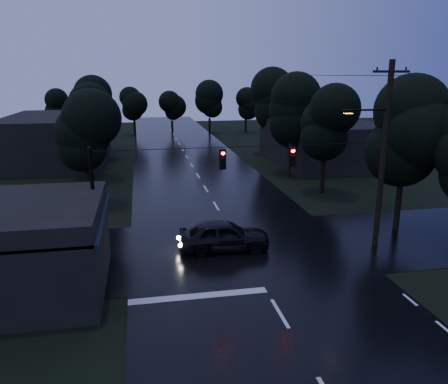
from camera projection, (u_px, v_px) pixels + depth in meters
name	position (u px, v px, depth m)	size (l,w,h in m)	color
main_road	(198.00, 176.00, 41.16)	(12.00, 120.00, 0.02)	black
cross_street	(241.00, 248.00, 24.09)	(60.00, 9.00, 0.02)	black
building_far_right	(322.00, 142.00, 46.92)	(10.00, 14.00, 4.40)	black
building_far_left	(58.00, 139.00, 47.45)	(10.00, 16.00, 5.00)	black
utility_pole_main	(382.00, 152.00, 23.11)	(3.50, 0.30, 10.00)	black
utility_pole_far	(291.00, 136.00, 39.76)	(2.00, 0.30, 7.50)	black
anchor_pole_left	(94.00, 209.00, 21.00)	(0.18, 0.18, 6.00)	black
span_signals	(257.00, 157.00, 21.87)	(15.00, 0.37, 1.12)	black
tree_corner_near	(406.00, 133.00, 25.29)	(4.48, 4.48, 9.44)	black
tree_left_a	(84.00, 134.00, 30.58)	(3.92, 3.92, 8.26)	black
tree_left_b	(88.00, 118.00, 37.96)	(4.20, 4.20, 8.85)	black
tree_left_c	(92.00, 106.00, 47.23)	(4.48, 4.48, 9.44)	black
tree_right_a	(326.00, 123.00, 33.74)	(4.20, 4.20, 8.85)	black
tree_right_b	(297.00, 110.00, 41.34)	(4.48, 4.48, 9.44)	black
tree_right_c	(273.00, 100.00, 50.83)	(4.76, 4.76, 10.03)	black
car	(224.00, 235.00, 23.63)	(1.97, 4.91, 1.67)	black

